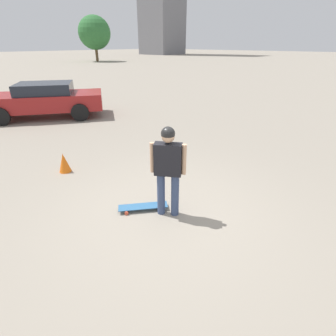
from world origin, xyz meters
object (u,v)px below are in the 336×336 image
object	(u,v)px
person	(168,165)
traffic_cone	(64,163)
car_parked_near	(44,99)
skateboard	(143,207)

from	to	relation	value
person	traffic_cone	distance (m)	3.19
car_parked_near	skateboard	bearing A→B (deg)	111.00
person	skateboard	xyz separation A→B (m)	(0.43, 0.23, -0.93)
person	traffic_cone	world-z (taller)	person
car_parked_near	person	bearing A→B (deg)	113.13
skateboard	traffic_cone	bearing A→B (deg)	-47.39
skateboard	car_parked_near	world-z (taller)	car_parked_near
person	car_parked_near	world-z (taller)	person
skateboard	traffic_cone	xyz separation A→B (m)	(2.64, 0.17, 0.17)
person	skateboard	bearing A→B (deg)	174.68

